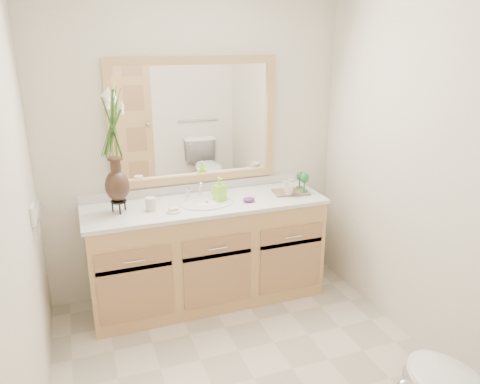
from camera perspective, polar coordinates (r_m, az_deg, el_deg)
name	(u,v)px	position (r m, az deg, el deg)	size (l,w,h in m)	color
floor	(254,379)	(3.15, 1.70, -21.78)	(2.60, 2.60, 0.00)	beige
wall_back	(195,147)	(3.73, -5.54, 5.51)	(2.40, 0.02, 2.40)	white
wall_front	(420,335)	(1.54, 21.05, -15.95)	(2.40, 0.02, 2.40)	white
wall_left	(14,228)	(2.40, -25.81, -3.94)	(0.02, 2.60, 2.40)	white
wall_right	(433,176)	(3.17, 22.50, 1.79)	(0.02, 2.60, 2.40)	white
vanity	(207,253)	(3.74, -4.03, -7.45)	(1.80, 0.55, 0.80)	tan
counter	(206,204)	(3.58, -4.18, -1.47)	(1.84, 0.57, 0.03)	silver
sink	(207,210)	(3.58, -4.09, -2.15)	(0.38, 0.34, 0.23)	white
mirror	(195,121)	(3.67, -5.55, 8.56)	(1.32, 0.04, 0.97)	white
switch_plate	(33,215)	(3.18, -23.92, -2.54)	(0.02, 0.12, 0.12)	white
flower_vase	(113,135)	(3.33, -15.26, 6.77)	(0.20, 0.20, 0.83)	black
tumbler	(151,204)	(3.45, -10.82, -1.44)	(0.07, 0.07, 0.10)	beige
soap_dish	(173,211)	(3.40, -8.16, -2.27)	(0.11, 0.11, 0.03)	beige
soap_bottle	(220,190)	(3.59, -2.50, 0.26)	(0.07, 0.08, 0.16)	#94EE38
purple_dish	(249,199)	(3.57, 1.08, -0.92)	(0.10, 0.08, 0.03)	#562369
tray	(291,192)	(3.79, 6.22, -0.01)	(0.28, 0.19, 0.01)	brown
mug_left	(289,189)	(3.70, 5.95, 0.40)	(0.09, 0.09, 0.09)	beige
mug_right	(289,184)	(3.82, 5.95, 0.96)	(0.09, 0.08, 0.09)	beige
goblet_front	(305,179)	(3.76, 7.87, 1.57)	(0.07, 0.07, 0.16)	#23692F
goblet_back	(300,177)	(3.86, 7.32, 1.84)	(0.06, 0.06, 0.14)	#23692F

